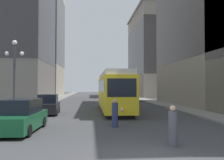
% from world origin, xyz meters
% --- Properties ---
extents(ground_plane, '(200.00, 200.00, 0.00)m').
position_xyz_m(ground_plane, '(0.00, 0.00, 0.00)').
color(ground_plane, '#424244').
extents(sidewalk_left, '(2.51, 120.00, 0.15)m').
position_xyz_m(sidewalk_left, '(-8.21, 40.00, 0.07)').
color(sidewalk_left, gray).
rests_on(sidewalk_left, ground).
extents(sidewalk_right, '(2.51, 120.00, 0.15)m').
position_xyz_m(sidewalk_right, '(8.21, 40.00, 0.07)').
color(sidewalk_right, gray).
rests_on(sidewalk_right, ground).
extents(streetcar, '(2.64, 13.61, 3.89)m').
position_xyz_m(streetcar, '(0.54, 15.92, 2.10)').
color(streetcar, black).
rests_on(streetcar, ground).
extents(transit_bus, '(2.95, 12.23, 3.45)m').
position_xyz_m(transit_bus, '(4.27, 34.45, 1.95)').
color(transit_bus, black).
rests_on(transit_bus, ground).
extents(parked_car_left_near, '(2.06, 4.31, 1.82)m').
position_xyz_m(parked_car_left_near, '(-5.66, 13.75, 0.84)').
color(parked_car_left_near, black).
rests_on(parked_car_left_near, ground).
extents(parked_car_left_mid, '(2.06, 4.93, 1.82)m').
position_xyz_m(parked_car_left_mid, '(-5.65, 5.34, 0.84)').
color(parked_car_left_mid, black).
rests_on(parked_car_left_mid, ground).
extents(pedestrian_crossing_near, '(0.39, 0.39, 1.76)m').
position_xyz_m(pedestrian_crossing_near, '(-0.28, 6.38, 0.82)').
color(pedestrian_crossing_near, navy).
rests_on(pedestrian_crossing_near, ground).
extents(pedestrian_crossing_far, '(0.39, 0.39, 1.74)m').
position_xyz_m(pedestrian_crossing_far, '(1.68, 1.36, 0.81)').
color(pedestrian_crossing_far, '#4C4C56').
rests_on(pedestrian_crossing_far, ground).
extents(lamp_post_left_near, '(1.41, 0.36, 5.90)m').
position_xyz_m(lamp_post_left_near, '(-7.56, 10.09, 3.99)').
color(lamp_post_left_near, '#333338').
rests_on(lamp_post_left_near, sidewalk_left).
extents(building_left_corner, '(11.32, 17.49, 27.15)m').
position_xyz_m(building_left_corner, '(-14.83, 35.50, 13.99)').
color(building_left_corner, slate).
rests_on(building_left_corner, ground).
extents(building_left_midblock, '(13.86, 17.76, 31.40)m').
position_xyz_m(building_left_midblock, '(-16.10, 54.26, 16.19)').
color(building_left_midblock, '#B2A893').
rests_on(building_left_midblock, ground).
extents(building_right_corner, '(14.20, 21.74, 21.67)m').
position_xyz_m(building_right_corner, '(16.27, 51.84, 11.15)').
color(building_right_corner, '#A89E8E').
rests_on(building_right_corner, ground).
extents(building_right_midblock, '(12.05, 22.48, 23.85)m').
position_xyz_m(building_right_midblock, '(15.20, 20.45, 12.28)').
color(building_right_midblock, gray).
rests_on(building_right_midblock, ground).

